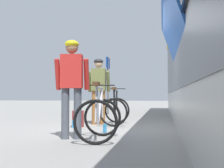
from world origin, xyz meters
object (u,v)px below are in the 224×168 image
at_px(cyclist_far_in_red, 72,80).
at_px(cyclist_near_in_olive, 98,85).
at_px(bicycle_far_silver, 99,117).
at_px(water_bottle_by_the_backpack, 74,124).
at_px(backpack_on_platform, 78,119).
at_px(platform_sign_post, 108,75).
at_px(bicycle_near_black, 115,110).
at_px(water_bottle_near_the_bikes, 105,128).

bearing_deg(cyclist_far_in_red, cyclist_near_in_olive, 92.10).
relative_size(bicycle_far_silver, water_bottle_by_the_backpack, 5.92).
bearing_deg(backpack_on_platform, platform_sign_post, 78.59).
bearing_deg(cyclist_near_in_olive, bicycle_far_silver, -77.52).
bearing_deg(platform_sign_post, cyclist_far_in_red, -84.77).
xyz_separation_m(cyclist_near_in_olive, bicycle_far_silver, (0.62, -2.78, -0.65)).
bearing_deg(water_bottle_by_the_backpack, bicycle_near_black, 47.60).
bearing_deg(bicycle_far_silver, bicycle_near_black, 93.19).
distance_m(bicycle_far_silver, backpack_on_platform, 2.30).
relative_size(backpack_on_platform, water_bottle_by_the_backpack, 2.10).
bearing_deg(bicycle_near_black, cyclist_near_in_olive, 179.67).
bearing_deg(water_bottle_near_the_bikes, cyclist_far_in_red, -111.46).
bearing_deg(cyclist_far_in_red, water_bottle_near_the_bikes, 68.54).
relative_size(cyclist_far_in_red, bicycle_near_black, 1.58).
xyz_separation_m(cyclist_far_in_red, platform_sign_post, (-0.65, 7.14, 0.57)).
distance_m(bicycle_far_silver, platform_sign_post, 7.40).
relative_size(bicycle_near_black, bicycle_far_silver, 0.98).
bearing_deg(water_bottle_near_the_bikes, cyclist_near_in_olive, 106.58).
height_order(cyclist_far_in_red, bicycle_near_black, cyclist_far_in_red).
bearing_deg(water_bottle_by_the_backpack, water_bottle_near_the_bikes, -39.40).
distance_m(bicycle_far_silver, water_bottle_by_the_backpack, 2.12).
height_order(bicycle_far_silver, platform_sign_post, platform_sign_post).
bearing_deg(cyclist_far_in_red, water_bottle_by_the_backpack, 105.81).
xyz_separation_m(bicycle_near_black, backpack_on_platform, (-0.82, -0.71, -0.20)).
relative_size(backpack_on_platform, platform_sign_post, 0.17).
bearing_deg(bicycle_near_black, backpack_on_platform, -139.18).
bearing_deg(cyclist_near_in_olive, water_bottle_near_the_bikes, -73.42).
xyz_separation_m(bicycle_far_silver, platform_sign_post, (-1.17, 7.20, 1.22)).
height_order(cyclist_far_in_red, water_bottle_by_the_backpack, cyclist_far_in_red).
height_order(bicycle_near_black, bicycle_far_silver, same).
relative_size(bicycle_near_black, platform_sign_post, 0.46).
relative_size(bicycle_near_black, water_bottle_by_the_backpack, 5.83).
distance_m(cyclist_near_in_olive, water_bottle_by_the_backpack, 1.41).
height_order(cyclist_near_in_olive, bicycle_far_silver, cyclist_near_in_olive).
height_order(water_bottle_near_the_bikes, water_bottle_by_the_backpack, water_bottle_by_the_backpack).
xyz_separation_m(cyclist_near_in_olive, water_bottle_near_the_bikes, (0.50, -1.69, -0.96)).
bearing_deg(bicycle_near_black, platform_sign_post, 102.92).
bearing_deg(platform_sign_post, bicycle_near_black, -77.08).
relative_size(bicycle_near_black, backpack_on_platform, 2.78).
distance_m(bicycle_near_black, bicycle_far_silver, 2.78).
bearing_deg(backpack_on_platform, bicycle_near_black, 27.24).
xyz_separation_m(water_bottle_by_the_backpack, platform_sign_post, (-0.15, 5.37, 1.53)).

